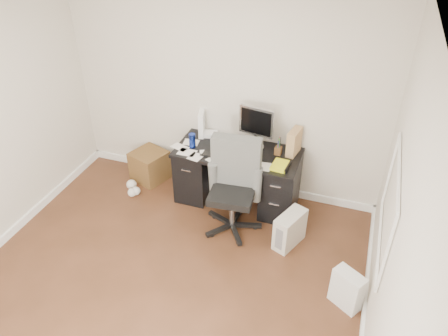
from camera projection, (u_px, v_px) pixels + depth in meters
The scene contains 18 objects.
ground at pixel (159, 290), 4.44m from camera, with size 4.00×4.00×0.00m, color #412615.
room_shell at pixel (147, 151), 3.53m from camera, with size 4.02×4.02×2.71m.
desk at pixel (237, 175), 5.43m from camera, with size 1.50×0.70×0.75m.
loose_papers at pixel (221, 151), 5.24m from camera, with size 1.10×0.60×0.00m, color silver, non-canonical shape.
lcd_monitor at pixel (256, 128), 5.15m from camera, with size 0.43×0.25×0.55m, color #A9A9AD, non-canonical shape.
keyboard at pixel (220, 155), 5.14m from camera, with size 0.42×0.14×0.02m, color black.
computer_mouse at pixel (256, 158), 5.05m from camera, with size 0.06×0.06×0.06m, color #A9A9AD.
travel_mug at pixel (192, 141), 5.27m from camera, with size 0.08×0.08×0.18m, color #162D9A.
white_binder at pixel (202, 123), 5.50m from camera, with size 0.13×0.28×0.32m, color white.
magazine_file at pixel (294, 142), 5.11m from camera, with size 0.13×0.27×0.31m, color #AB8453.
pen_cup at pixel (279, 146), 5.12m from camera, with size 0.10×0.10×0.23m, color brown, non-canonical shape.
yellow_book at pixel (280, 166), 4.94m from camera, with size 0.18×0.23×0.04m, color yellow.
paper_remote at pixel (235, 163), 5.01m from camera, with size 0.29×0.23×0.02m, color silver, non-canonical shape.
office_chair at pixel (232, 189), 4.91m from camera, with size 0.64×0.64×1.14m, color #525451, non-canonical shape.
pc_tower at pixel (290, 229), 4.89m from camera, with size 0.18×0.42×0.42m, color beige.
shopping_bag at pixel (347, 289), 4.18m from camera, with size 0.31×0.22×0.42m, color silver.
wicker_basket at pixel (150, 166), 5.95m from camera, with size 0.42×0.42×0.42m, color #452814.
desk_printer at pixel (225, 184), 5.81m from camera, with size 0.29×0.24×0.17m, color slate.
Camera 1 is at (1.60, -2.60, 3.52)m, focal length 35.00 mm.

